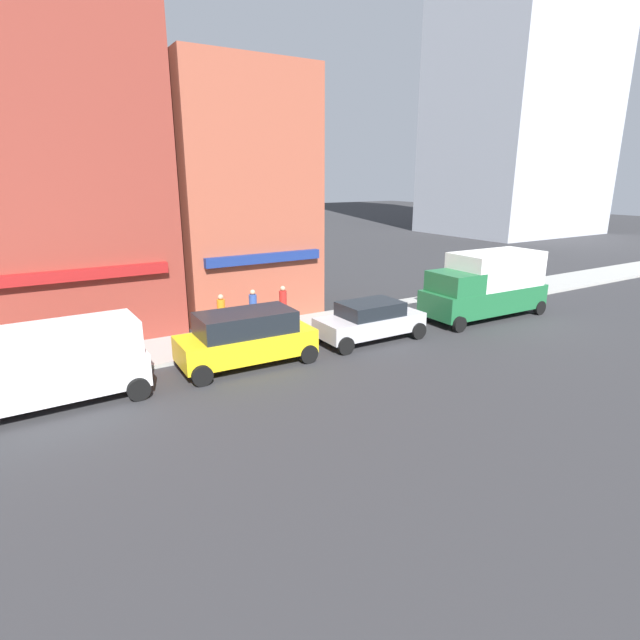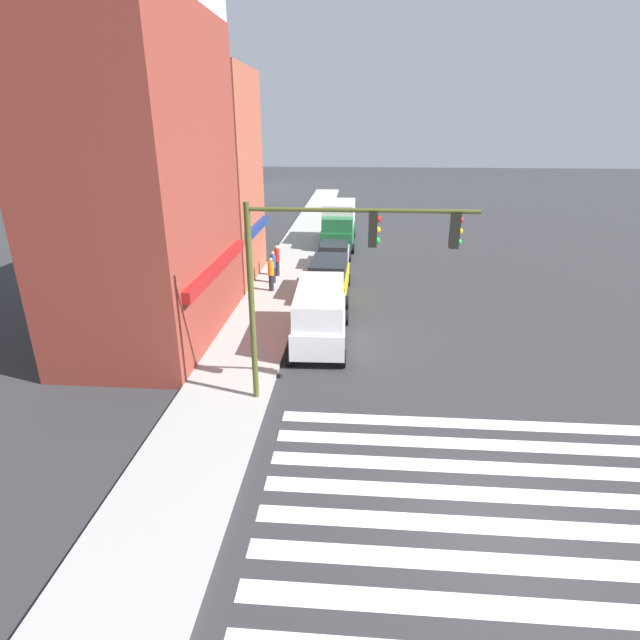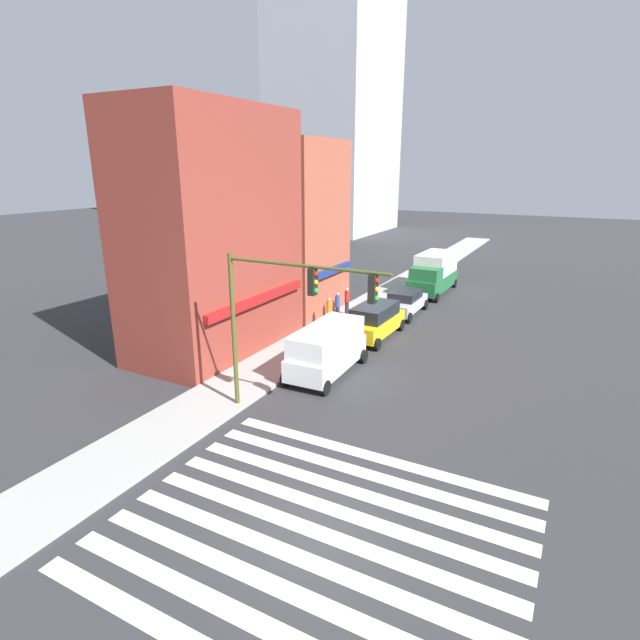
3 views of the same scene
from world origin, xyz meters
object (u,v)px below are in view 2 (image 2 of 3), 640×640
object	(u,v)px
traffic_signal	(332,262)
pedestrian_red_jacket	(277,260)
pedestrian_blue_shirt	(273,266)
van_white	(320,313)
sedan_silver	(334,255)
pedestrian_orange_vest	(271,274)
suv_yellow	(329,277)
box_truck_green	(339,223)

from	to	relation	value
traffic_signal	pedestrian_red_jacket	distance (m)	14.71
traffic_signal	pedestrian_blue_shirt	size ratio (longest dim) A/B	3.68
van_white	sedan_silver	xyz separation A→B (m)	(11.33, 0.00, -0.44)
sedan_silver	van_white	bearing A→B (deg)	179.81
pedestrian_orange_vest	pedestrian_blue_shirt	size ratio (longest dim) A/B	1.00
suv_yellow	sedan_silver	bearing A→B (deg)	1.54
sedan_silver	pedestrian_blue_shirt	size ratio (longest dim) A/B	2.49
suv_yellow	pedestrian_red_jacket	world-z (taller)	suv_yellow
traffic_signal	sedan_silver	xyz separation A→B (m)	(16.02, 0.69, -3.82)
sedan_silver	box_truck_green	world-z (taller)	box_truck_green
sedan_silver	box_truck_green	distance (m)	6.74
pedestrian_blue_shirt	pedestrian_red_jacket	world-z (taller)	same
van_white	pedestrian_red_jacket	world-z (taller)	van_white
pedestrian_blue_shirt	box_truck_green	bearing A→B (deg)	118.88
van_white	sedan_silver	size ratio (longest dim) A/B	1.15
box_truck_green	pedestrian_red_jacket	distance (m)	9.55
suv_yellow	pedestrian_red_jacket	bearing A→B (deg)	47.48
sedan_silver	box_truck_green	xyz separation A→B (m)	(6.70, -0.00, 0.75)
sedan_silver	pedestrian_blue_shirt	xyz separation A→B (m)	(-3.68, 3.17, 0.23)
box_truck_green	pedestrian_orange_vest	bearing A→B (deg)	166.79
pedestrian_orange_vest	pedestrian_red_jacket	size ratio (longest dim) A/B	1.00
traffic_signal	sedan_silver	bearing A→B (deg)	2.47
traffic_signal	pedestrian_blue_shirt	distance (m)	13.42
traffic_signal	pedestrian_red_jacket	xyz separation A→B (m)	(13.74, 3.86, -3.58)
pedestrian_blue_shirt	pedestrian_red_jacket	bearing A→B (deg)	135.68
sedan_silver	pedestrian_red_jacket	xyz separation A→B (m)	(-2.29, 3.17, 0.23)
van_white	suv_yellow	size ratio (longest dim) A/B	1.06
sedan_silver	pedestrian_orange_vest	size ratio (longest dim) A/B	2.49
suv_yellow	pedestrian_blue_shirt	xyz separation A→B (m)	(1.67, 3.17, 0.04)
traffic_signal	van_white	size ratio (longest dim) A/B	1.29
box_truck_green	pedestrian_red_jacket	bearing A→B (deg)	161.83
box_truck_green	pedestrian_orange_vest	size ratio (longest dim) A/B	3.53
sedan_silver	pedestrian_red_jacket	world-z (taller)	pedestrian_red_jacket
traffic_signal	box_truck_green	size ratio (longest dim) A/B	1.04
traffic_signal	box_truck_green	bearing A→B (deg)	1.74
van_white	pedestrian_red_jacket	distance (m)	9.58
pedestrian_orange_vest	suv_yellow	bearing A→B (deg)	28.04
box_truck_green	suv_yellow	bearing A→B (deg)	-178.77
van_white	suv_yellow	world-z (taller)	van_white
pedestrian_red_jacket	traffic_signal	bearing A→B (deg)	121.10
traffic_signal	van_white	bearing A→B (deg)	8.37
traffic_signal	box_truck_green	world-z (taller)	traffic_signal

